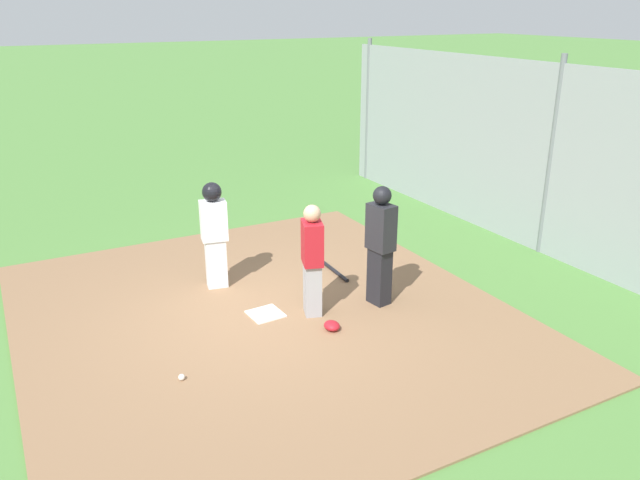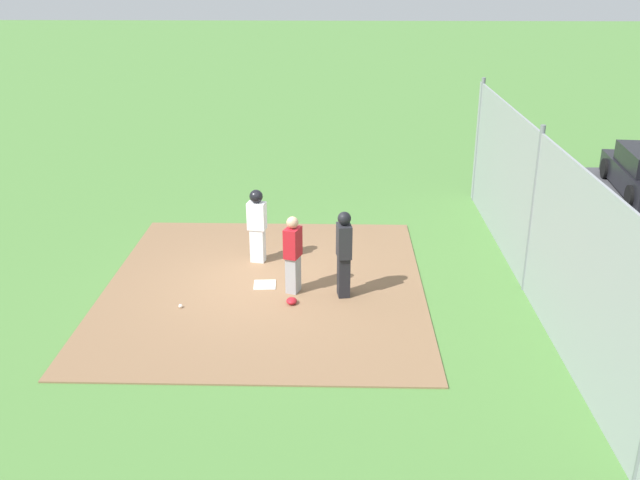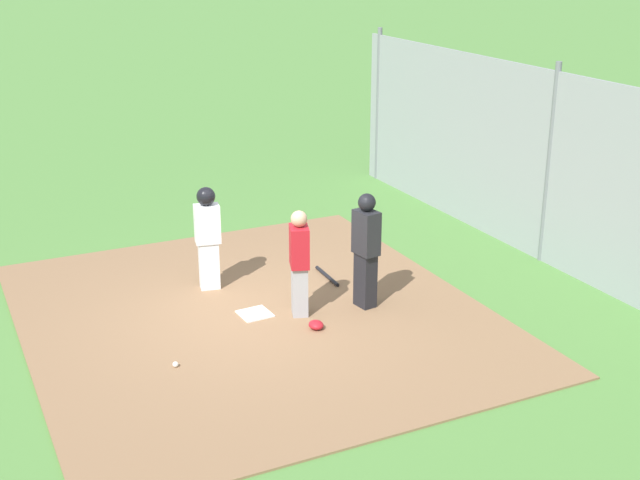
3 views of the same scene
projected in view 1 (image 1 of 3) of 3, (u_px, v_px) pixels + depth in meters
The scene contains 11 objects.
ground_plane at pixel (266, 316), 8.73m from camera, with size 140.00×140.00×0.00m, color #51843D.
dirt_infield at pixel (266, 316), 8.72m from camera, with size 7.20×6.40×0.03m, color #896647.
home_plate at pixel (266, 314), 8.71m from camera, with size 0.44×0.44×0.02m, color white.
catcher at pixel (312, 259), 8.48m from camera, with size 0.44×0.37×1.58m.
umpire at pixel (381, 243), 8.76m from camera, with size 0.41×0.31×1.74m.
runner at pixel (214, 229), 9.29m from camera, with size 0.33×0.42×1.63m.
baseball_bat at pixel (335, 271), 10.06m from camera, with size 0.06×0.06×0.82m, color black.
catcher_mask at pixel (332, 326), 8.29m from camera, with size 0.24×0.20×0.12m, color #B21923.
baseball at pixel (182, 377), 7.18m from camera, with size 0.07×0.07×0.07m, color white.
backstop_fence at pixel (551, 162), 10.48m from camera, with size 12.00×0.10×3.35m.
parked_car_dark at pixel (501, 131), 18.28m from camera, with size 4.36×2.22×1.28m.
Camera 1 is at (-7.23, 3.02, 4.06)m, focal length 35.25 mm.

